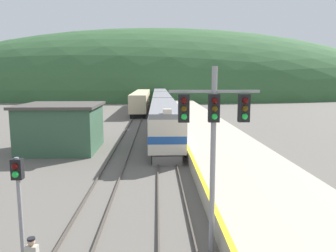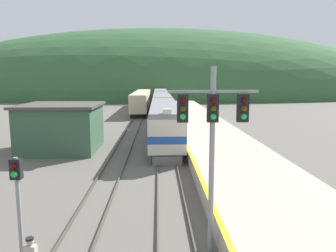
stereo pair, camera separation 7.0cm
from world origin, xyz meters
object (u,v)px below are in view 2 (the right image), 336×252
(signal_mast_main, at_px, (212,128))
(carriage_second, at_px, (162,105))
(signal_post_siding, at_px, (17,189))
(carriage_fourth, at_px, (160,93))
(siding_train, at_px, (142,101))
(express_train_lead_car, at_px, (164,121))
(carriage_third, at_px, (161,98))

(signal_mast_main, bearing_deg, carriage_second, 91.73)
(carriage_second, height_order, signal_post_siding, carriage_second)
(carriage_fourth, height_order, signal_post_siding, carriage_fourth)
(carriage_second, bearing_deg, siding_train, 108.27)
(carriage_second, distance_m, siding_train, 12.59)
(express_train_lead_car, relative_size, carriage_fourth, 1.04)
(siding_train, bearing_deg, express_train_lead_car, -83.19)
(carriage_fourth, distance_m, siding_train, 29.23)
(signal_mast_main, relative_size, signal_post_siding, 1.78)
(express_train_lead_car, distance_m, carriage_third, 41.55)
(carriage_second, height_order, carriage_fourth, same)
(carriage_fourth, xyz_separation_m, siding_train, (-3.95, -28.96, -0.17))
(carriage_fourth, bearing_deg, express_train_lead_car, -90.00)
(carriage_second, bearing_deg, signal_mast_main, -88.27)
(signal_mast_main, xyz_separation_m, signal_post_siding, (-6.82, -0.87, -1.96))
(express_train_lead_car, xyz_separation_m, siding_train, (-3.95, 33.04, -0.18))
(siding_train, xyz_separation_m, signal_mast_main, (5.25, -55.14, 2.81))
(carriage_third, distance_m, siding_train, 9.38)
(carriage_second, relative_size, carriage_third, 1.00)
(carriage_second, height_order, carriage_third, same)
(express_train_lead_car, height_order, carriage_second, express_train_lead_car)
(express_train_lead_car, bearing_deg, signal_mast_main, -86.62)
(express_train_lead_car, relative_size, carriage_third, 1.04)
(express_train_lead_car, xyz_separation_m, carriage_fourth, (0.00, 62.01, -0.01))
(carriage_third, xyz_separation_m, signal_mast_main, (1.31, -63.65, 2.64))
(carriage_second, bearing_deg, signal_post_siding, -97.13)
(siding_train, distance_m, signal_mast_main, 55.47)
(signal_mast_main, bearing_deg, carriage_third, 91.18)
(express_train_lead_car, bearing_deg, carriage_fourth, 90.00)
(carriage_third, xyz_separation_m, signal_post_siding, (-5.51, -64.51, 0.68))
(siding_train, bearing_deg, signal_mast_main, -84.56)
(carriage_third, bearing_deg, siding_train, -114.90)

